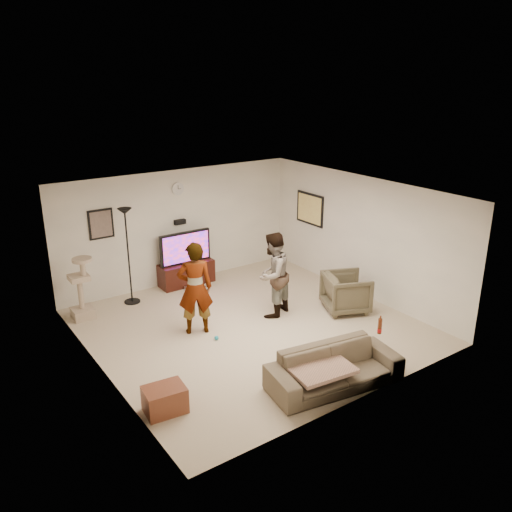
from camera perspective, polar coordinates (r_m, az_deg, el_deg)
floor at (r=9.70m, az=-0.60°, el=-7.76°), size 5.50×5.50×0.02m
ceiling at (r=8.84m, az=-0.66°, el=6.94°), size 5.50×5.50×0.02m
wall_back at (r=11.46m, az=-8.42°, el=3.15°), size 5.50×0.04×2.50m
wall_front at (r=7.27m, az=11.78°, el=-6.87°), size 5.50×0.04×2.50m
wall_left at (r=8.08m, az=-16.99°, el=-4.57°), size 0.04×5.50×2.50m
wall_right at (r=10.90m, az=11.41°, el=2.12°), size 0.04×5.50×2.50m
wall_clock at (r=11.23m, az=-8.56°, el=7.28°), size 0.26×0.04×0.26m
wall_speaker at (r=11.37m, az=-8.31°, el=3.71°), size 0.25×0.10×0.10m
picture_back at (r=10.73m, az=-16.58°, el=3.36°), size 0.42×0.03×0.52m
picture_right at (r=11.93m, az=5.90°, el=5.15°), size 0.03×0.78×0.62m
tv_stand at (r=11.57m, az=-7.61°, el=-1.88°), size 1.21×0.45×0.50m
console_box at (r=11.32m, az=-6.66°, el=-3.50°), size 0.40×0.30×0.07m
tv at (r=11.37m, az=-7.74°, el=0.93°), size 1.17×0.08×0.69m
tv_screen at (r=11.33m, az=-7.63°, el=0.87°), size 1.08×0.01×0.61m
floor_lamp at (r=10.61m, az=-13.77°, el=-0.07°), size 0.32×0.32×1.96m
cat_tree at (r=10.31m, az=-18.68°, el=-3.38°), size 0.39×0.39×1.21m
person_left at (r=9.22m, az=-6.67°, el=-3.52°), size 0.73×0.61×1.70m
person_right at (r=9.82m, az=1.84°, el=-2.07°), size 0.98×0.88×1.64m
sofa at (r=7.97m, az=8.56°, el=-12.01°), size 2.11×1.10×0.59m
throw_blanket at (r=7.74m, az=7.01°, el=-12.05°), size 0.97×0.80×0.06m
beer_bottle at (r=8.36m, az=13.38°, el=-7.47°), size 0.06×0.06×0.25m
armchair at (r=10.32m, az=9.82°, el=-3.94°), size 1.08×1.07×0.75m
side_table at (r=7.52m, az=-9.94°, el=-15.19°), size 0.60×0.48×0.37m
toy_ball at (r=9.25m, az=-4.34°, el=-8.91°), size 0.08×0.08×0.08m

